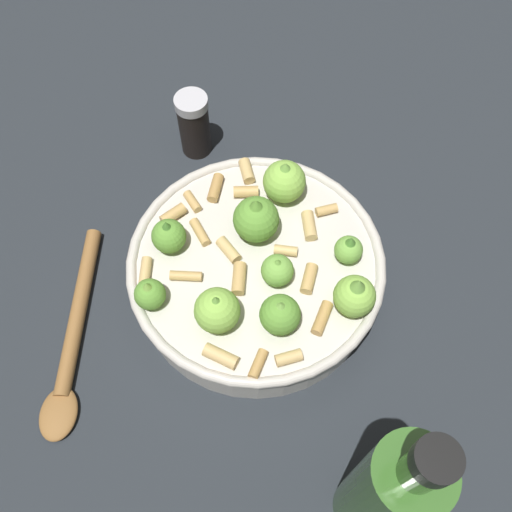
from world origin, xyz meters
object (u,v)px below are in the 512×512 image
wooden_spoon (73,341)px  olive_oil_bottle (386,492)px  pepper_shaker (194,125)px  cooking_pan (257,269)px

wooden_spoon → olive_oil_bottle: bearing=-63.3°
wooden_spoon → pepper_shaker: bearing=31.5°
cooking_pan → olive_oil_bottle: (-0.05, -0.24, 0.07)m
olive_oil_bottle → cooking_pan: bearing=78.7°
cooking_pan → wooden_spoon: (-0.19, 0.05, -0.03)m
wooden_spoon → cooking_pan: bearing=-14.8°
cooking_pan → pepper_shaker: size_ratio=3.08×
cooking_pan → pepper_shaker: 0.20m
cooking_pan → olive_oil_bottle: olive_oil_bottle is taller
pepper_shaker → wooden_spoon: pepper_shaker is taller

